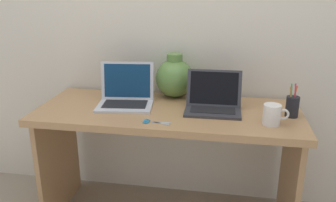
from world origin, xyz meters
TOP-DOWN VIEW (x-y plane):
  - back_wall at (0.00, 0.34)m, footprint 4.40×0.04m
  - desk at (0.00, 0.00)m, footprint 1.51×0.61m
  - laptop_left at (-0.26, 0.05)m, footprint 0.34×0.28m
  - laptop_right at (0.26, 0.04)m, footprint 0.31×0.24m
  - green_vase at (0.00, 0.24)m, footprint 0.24×0.24m
  - coffee_mug at (0.56, -0.13)m, footprint 0.13×0.09m
  - pen_cup at (0.68, 0.00)m, footprint 0.07×0.07m
  - scissors at (-0.05, -0.21)m, footprint 0.15×0.06m

SIDE VIEW (x-z plane):
  - desk at x=0.00m, z-range 0.21..0.95m
  - scissors at x=-0.05m, z-range 0.74..0.75m
  - coffee_mug at x=0.56m, z-range 0.74..0.85m
  - laptop_right at x=0.26m, z-range 0.69..0.91m
  - pen_cup at x=0.68m, z-range 0.70..0.89m
  - laptop_left at x=-0.26m, z-range 0.68..0.92m
  - green_vase at x=0.00m, z-range 0.73..1.00m
  - back_wall at x=0.00m, z-range 0.00..2.40m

